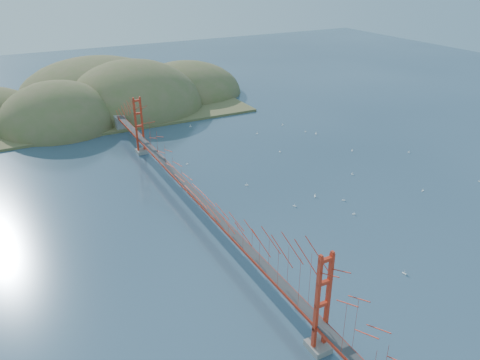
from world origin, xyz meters
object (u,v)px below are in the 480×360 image
sailboat_0 (315,196)px  sailboat_1 (295,206)px  sailboat_2 (344,200)px  bridge (198,176)px

sailboat_0 → sailboat_1: bearing=-165.9°
sailboat_2 → sailboat_1: sailboat_1 is taller
sailboat_2 → sailboat_1: (-8.24, 2.11, 0.00)m
sailboat_1 → bridge: bearing=165.6°
sailboat_2 → sailboat_0: size_ratio=0.89×
sailboat_2 → sailboat_0: (-3.33, 3.34, 0.01)m
bridge → sailboat_2: bridge is taller
sailboat_2 → sailboat_1: size_ratio=0.99×
bridge → sailboat_0: (19.79, -2.57, -6.85)m
bridge → sailboat_0: 21.10m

